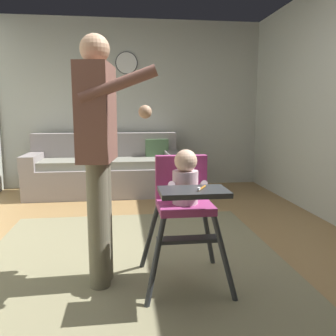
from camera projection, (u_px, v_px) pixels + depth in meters
ground at (147, 265)px, 2.84m from camera, size 5.61×7.45×0.10m
wall_far at (133, 105)px, 5.52m from camera, size 4.81×0.06×2.58m
area_rug at (133, 260)px, 2.81m from camera, size 2.40×2.49×0.01m
couch at (106, 171)px, 5.11m from camera, size 2.16×0.86×0.86m
high_chair at (185, 193)px, 2.34m from camera, size 0.61×0.73×0.94m
adult_standing at (99, 148)px, 2.30m from camera, size 0.51×0.54×1.66m
wall_clock at (127, 63)px, 5.37m from camera, size 0.34×0.04×0.34m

